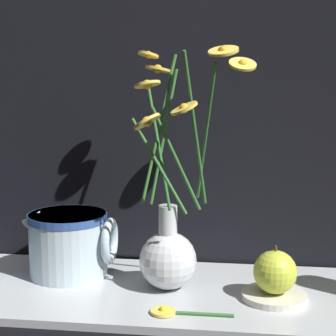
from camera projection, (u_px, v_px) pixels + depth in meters
The scene contains 7 objects.
ground_plane at pixel (168, 296), 0.89m from camera, with size 6.00×6.00×0.00m, color black.
shelf at pixel (168, 293), 0.89m from camera, with size 0.86×0.28×0.01m.
vase_with_flowers at pixel (171, 242), 0.88m from camera, with size 0.20×0.18×0.38m.
ceramic_pitcher at pixel (69, 241), 0.94m from camera, with size 0.16×0.13×0.12m.
saucer_plate at pixel (274, 296), 0.85m from camera, with size 0.10×0.10×0.01m.
orange_fruit at pixel (275, 272), 0.84m from camera, with size 0.07×0.07×0.07m.
loose_daisy at pixel (173, 312), 0.79m from camera, with size 0.12×0.04×0.01m.
Camera 1 is at (0.11, -0.84, 0.34)m, focal length 60.00 mm.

